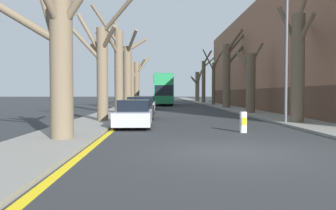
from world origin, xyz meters
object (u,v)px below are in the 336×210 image
object	(u,v)px
street_tree_left_1	(102,66)
parked_car_3	(147,103)
street_tree_right_4	(204,79)
street_tree_left_0	(59,57)
parked_car_0	(134,114)
street_tree_right_1	(250,81)
traffic_bollard	(243,122)
street_tree_right_2	(228,72)
parked_car_2	(145,105)
street_tree_right_5	(197,85)
lamp_post	(285,38)
parked_car_1	(140,108)
street_tree_left_2	(118,66)
street_tree_right_3	(214,80)
street_tree_left_4	(132,80)
street_tree_left_3	(127,72)
street_tree_right_0	(298,62)
street_tree_left_5	(137,81)
double_decker_bus	(163,88)

from	to	relation	value
street_tree_left_1	parked_car_3	world-z (taller)	street_tree_left_1
street_tree_left_1	street_tree_right_4	size ratio (longest dim) A/B	0.82
street_tree_left_0	parked_car_0	world-z (taller)	street_tree_left_0
street_tree_right_1	traffic_bollard	distance (m)	13.43
street_tree_left_1	street_tree_right_2	world-z (taller)	street_tree_right_2
parked_car_2	street_tree_right_5	bearing A→B (deg)	76.38
street_tree_right_1	lamp_post	xyz separation A→B (m)	(-0.64, -8.93, 1.99)
parked_car_2	street_tree_left_0	bearing A→B (deg)	-97.53
parked_car_1	parked_car_2	distance (m)	6.45
street_tree_left_2	traffic_bollard	size ratio (longest dim) A/B	9.58
street_tree_right_5	traffic_bollard	xyz separation A→B (m)	(-3.99, -51.08, -2.80)
street_tree_right_5	lamp_post	distance (m)	47.38
street_tree_right_1	parked_car_1	world-z (taller)	street_tree_right_1
street_tree_right_3	street_tree_right_5	distance (m)	19.33
street_tree_right_2	street_tree_right_4	distance (m)	19.97
street_tree_left_4	parked_car_0	distance (m)	25.99
street_tree_left_3	parked_car_2	xyz separation A→B (m)	(2.09, -6.00, -3.20)
street_tree_left_4	street_tree_right_5	distance (m)	25.49
street_tree_left_0	street_tree_right_4	size ratio (longest dim) A/B	0.69
street_tree_left_2	parked_car_0	distance (m)	11.18
street_tree_left_1	street_tree_right_0	xyz separation A→B (m)	(10.93, -1.24, 0.11)
street_tree_right_5	parked_car_0	size ratio (longest dim) A/B	1.62
street_tree_left_5	street_tree_right_5	xyz separation A→B (m)	(10.97, 15.75, -0.28)
street_tree_left_4	lamp_post	bearing A→B (deg)	-67.01
street_tree_right_3	traffic_bollard	bearing A→B (deg)	-97.22
street_tree_right_1	lamp_post	world-z (taller)	lamp_post
street_tree_left_3	traffic_bollard	bearing A→B (deg)	-71.00
double_decker_bus	parked_car_3	distance (m)	12.32
street_tree_left_5	street_tree_left_0	bearing A→B (deg)	-90.25
street_tree_left_4	street_tree_left_5	xyz separation A→B (m)	(0.17, 7.17, 0.19)
street_tree_left_3	street_tree_right_4	xyz separation A→B (m)	(11.09, 21.67, 0.21)
street_tree_left_3	traffic_bollard	size ratio (longest dim) A/B	8.92
street_tree_right_3	lamp_post	distance (m)	28.06
street_tree_right_1	street_tree_right_5	distance (m)	38.43
street_tree_left_0	traffic_bollard	world-z (taller)	street_tree_left_0
traffic_bollard	street_tree_right_5	bearing A→B (deg)	85.53
street_tree_right_0	street_tree_right_3	distance (m)	28.00
street_tree_right_2	street_tree_right_4	world-z (taller)	street_tree_right_4
street_tree_right_2	street_tree_right_4	xyz separation A→B (m)	(0.11, 19.97, 0.03)
street_tree_left_5	parked_car_2	bearing A→B (deg)	-84.39
parked_car_0	traffic_bollard	size ratio (longest dim) A/B	4.35
street_tree_left_2	street_tree_right_0	xyz separation A→B (m)	(11.01, -9.13, -0.49)
lamp_post	street_tree_left_3	bearing A→B (deg)	121.61
street_tree_left_5	street_tree_right_4	bearing A→B (deg)	31.07
street_tree_right_5	parked_car_1	size ratio (longest dim) A/B	1.63
street_tree_right_0	street_tree_left_0	bearing A→B (deg)	-150.59
street_tree_left_5	street_tree_right_4	xyz separation A→B (m)	(11.07, 6.67, 0.56)
street_tree_left_2	street_tree_left_3	size ratio (longest dim) A/B	1.07
street_tree_left_3	lamp_post	world-z (taller)	lamp_post
street_tree_right_5	street_tree_right_3	bearing A→B (deg)	-89.92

